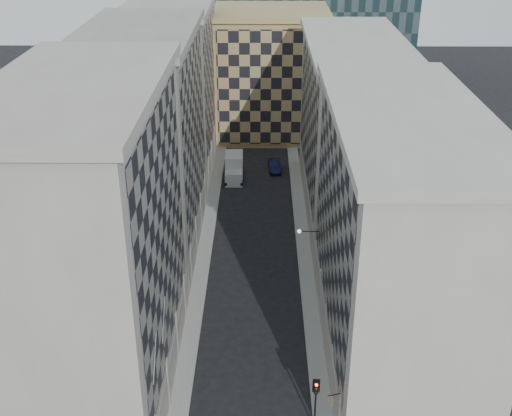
{
  "coord_description": "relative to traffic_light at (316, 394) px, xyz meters",
  "views": [
    {
      "loc": [
        0.75,
        -27.57,
        34.27
      ],
      "look_at": [
        0.33,
        15.26,
        12.92
      ],
      "focal_mm": 45.0,
      "sensor_mm": 36.0,
      "label": 1
    }
  ],
  "objects": [
    {
      "name": "sidewalk_east",
      "position": [
        0.7,
        23.7,
        -3.0
      ],
      "size": [
        1.5,
        100.0,
        0.15
      ],
      "primitive_type": "cube",
      "color": "gray",
      "rests_on": "ground"
    },
    {
      "name": "flagpoles_left",
      "position": [
        -10.45,
        -0.3,
        4.92
      ],
      "size": [
        0.1,
        6.33,
        2.33
      ],
      "color": "gray",
      "rests_on": "ground"
    },
    {
      "name": "sidewalk_west",
      "position": [
        -9.8,
        23.7,
        -3.0
      ],
      "size": [
        1.5,
        100.0,
        0.15
      ],
      "primitive_type": "cube",
      "color": "gray",
      "rests_on": "ground"
    },
    {
      "name": "bldg_left_c",
      "position": [
        -15.43,
        48.7,
        7.75
      ],
      "size": [
        10.8,
        22.8,
        21.7
      ],
      "color": "#9A968B",
      "rests_on": "ground"
    },
    {
      "name": "bldg_right_a",
      "position": [
        6.33,
        8.7,
        7.24
      ],
      "size": [
        10.8,
        26.8,
        20.7
      ],
      "color": "#A9A39B",
      "rests_on": "ground"
    },
    {
      "name": "bldg_left_b",
      "position": [
        -15.43,
        26.7,
        8.25
      ],
      "size": [
        10.8,
        22.8,
        22.7
      ],
      "color": "gray",
      "rests_on": "ground"
    },
    {
      "name": "traffic_light",
      "position": [
        0.0,
        0.0,
        0.0
      ],
      "size": [
        0.52,
        0.44,
        4.09
      ],
      "rotation": [
        0.0,
        0.0,
        -0.06
      ],
      "color": "black",
      "rests_on": "sidewalk_east"
    },
    {
      "name": "bldg_right_b",
      "position": [
        6.34,
        35.7,
        6.77
      ],
      "size": [
        10.8,
        28.8,
        19.7
      ],
      "color": "#A9A39B",
      "rests_on": "ground"
    },
    {
      "name": "tan_block",
      "position": [
        -2.55,
        61.6,
        6.36
      ],
      "size": [
        16.8,
        14.8,
        18.8
      ],
      "color": "tan",
      "rests_on": "ground"
    },
    {
      "name": "bracket_lamp",
      "position": [
        -0.17,
        17.7,
        3.12
      ],
      "size": [
        1.98,
        0.36,
        0.36
      ],
      "color": "black",
      "rests_on": "ground"
    },
    {
      "name": "bldg_left_a",
      "position": [
        -15.43,
        4.7,
        8.74
      ],
      "size": [
        10.8,
        22.8,
        23.7
      ],
      "color": "#9A968B",
      "rests_on": "ground"
    },
    {
      "name": "shop_sign",
      "position": [
        0.87,
        -1.33,
        0.75
      ],
      "size": [
        0.83,
        0.73,
        0.83
      ],
      "rotation": [
        0.0,
        0.0,
        0.28
      ],
      "color": "black",
      "rests_on": "ground"
    },
    {
      "name": "box_truck",
      "position": [
        -7.46,
        43.81,
        -1.73
      ],
      "size": [
        2.43,
        5.72,
        3.11
      ],
      "rotation": [
        0.0,
        0.0,
        0.02
      ],
      "color": "silver",
      "rests_on": "ground"
    },
    {
      "name": "dark_car",
      "position": [
        -2.09,
        46.35,
        -2.4
      ],
      "size": [
        1.79,
        4.26,
        1.37
      ],
      "primitive_type": "imported",
      "rotation": [
        0.0,
        0.0,
        0.09
      ],
      "color": "#0F133A",
      "rests_on": "ground"
    }
  ]
}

